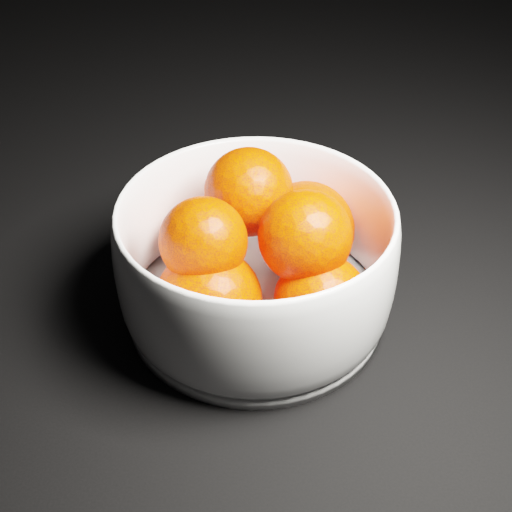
{
  "coord_description": "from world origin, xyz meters",
  "views": [
    {
      "loc": [
        -0.04,
        -0.24,
        0.46
      ],
      "look_at": [
        -0.05,
        0.25,
        0.07
      ],
      "focal_mm": 50.0,
      "sensor_mm": 36.0,
      "label": 1
    }
  ],
  "objects": [
    {
      "name": "orange_pile",
      "position": [
        -0.05,
        0.25,
        0.07
      ],
      "size": [
        0.19,
        0.2,
        0.14
      ],
      "color": "#FF2A00",
      "rests_on": "bowl"
    },
    {
      "name": "bowl",
      "position": [
        -0.05,
        0.25,
        0.06
      ],
      "size": [
        0.25,
        0.25,
        0.12
      ],
      "rotation": [
        0.0,
        0.0,
        -0.25
      ],
      "color": "white",
      "rests_on": "ground"
    }
  ]
}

